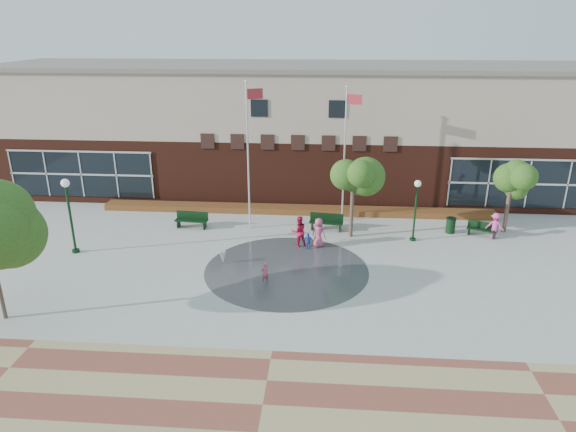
# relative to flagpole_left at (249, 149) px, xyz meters

# --- Properties ---
(ground) EXTENTS (120.00, 120.00, 0.00)m
(ground) POSITION_rel_flagpole_left_xyz_m (2.67, -8.64, -4.97)
(ground) COLOR #666056
(ground) RESTS_ON ground
(plaza_concrete) EXTENTS (46.00, 18.00, 0.01)m
(plaza_concrete) POSITION_rel_flagpole_left_xyz_m (2.67, -4.64, -4.97)
(plaza_concrete) COLOR #A8A8A0
(plaza_concrete) RESTS_ON ground
(paver_band) EXTENTS (46.00, 6.00, 0.01)m
(paver_band) POSITION_rel_flagpole_left_xyz_m (2.67, -15.64, -4.97)
(paver_band) COLOR brown
(paver_band) RESTS_ON ground
(splash_pad) EXTENTS (8.40, 8.40, 0.01)m
(splash_pad) POSITION_rel_flagpole_left_xyz_m (2.67, -5.64, -4.97)
(splash_pad) COLOR #383A3D
(splash_pad) RESTS_ON ground
(library_building) EXTENTS (44.40, 10.40, 9.20)m
(library_building) POSITION_rel_flagpole_left_xyz_m (2.67, 8.84, -0.33)
(library_building) COLOR #4C1F14
(library_building) RESTS_ON ground
(flower_bed) EXTENTS (26.00, 1.20, 0.40)m
(flower_bed) POSITION_rel_flagpole_left_xyz_m (2.67, 2.96, -4.97)
(flower_bed) COLOR #A81815
(flower_bed) RESTS_ON ground
(flagpole_left) EXTENTS (0.99, 0.46, 8.93)m
(flagpole_left) POSITION_rel_flagpole_left_xyz_m (0.00, 0.00, 0.00)
(flagpole_left) COLOR silver
(flagpole_left) RESTS_ON ground
(flagpole_right) EXTENTS (0.99, 0.44, 8.45)m
(flagpole_right) POSITION_rel_flagpole_left_xyz_m (5.71, 1.95, -0.25)
(flagpole_right) COLOR silver
(flagpole_right) RESTS_ON ground
(lamp_left) EXTENTS (0.45, 0.45, 4.23)m
(lamp_left) POSITION_rel_flagpole_left_xyz_m (-9.13, -4.33, -2.35)
(lamp_left) COLOR black
(lamp_left) RESTS_ON ground
(lamp_right) EXTENTS (0.39, 0.39, 3.67)m
(lamp_right) POSITION_rel_flagpole_left_xyz_m (9.70, -1.23, -2.70)
(lamp_right) COLOR black
(lamp_right) RESTS_ON ground
(bench_left) EXTENTS (2.06, 0.72, 1.01)m
(bench_left) POSITION_rel_flagpole_left_xyz_m (-3.65, -0.25, -4.65)
(bench_left) COLOR black
(bench_left) RESTS_ON ground
(bench_mid) EXTENTS (2.10, 0.81, 1.03)m
(bench_mid) POSITION_rel_flagpole_left_xyz_m (4.65, 0.02, -4.64)
(bench_mid) COLOR black
(bench_mid) RESTS_ON ground
(bench_right) EXTENTS (1.75, 1.14, 0.86)m
(bench_right) POSITION_rel_flagpole_left_xyz_m (13.88, -0.24, -4.70)
(bench_right) COLOR black
(bench_right) RESTS_ON ground
(trash_can) EXTENTS (0.59, 0.59, 0.96)m
(trash_can) POSITION_rel_flagpole_left_xyz_m (12.14, 0.17, -4.48)
(trash_can) COLOR black
(trash_can) RESTS_ON ground
(tree_mid) EXTENTS (3.14, 3.14, 5.29)m
(tree_mid) POSITION_rel_flagpole_left_xyz_m (6.12, -0.88, -1.12)
(tree_mid) COLOR #463227
(tree_mid) RESTS_ON ground
(tree_small_right) EXTENTS (2.51, 2.51, 4.29)m
(tree_small_right) POSITION_rel_flagpole_left_xyz_m (15.42, 0.53, -1.84)
(tree_small_right) COLOR #463227
(tree_small_right) RESTS_ON ground
(water_jet_a) EXTENTS (0.34, 0.34, 0.66)m
(water_jet_a) POSITION_rel_flagpole_left_xyz_m (-0.73, -5.13, -4.97)
(water_jet_a) COLOR white
(water_jet_a) RESTS_ON ground
(water_jet_b) EXTENTS (0.18, 0.18, 0.41)m
(water_jet_b) POSITION_rel_flagpole_left_xyz_m (1.80, -6.66, -4.97)
(water_jet_b) COLOR white
(water_jet_b) RESTS_ON ground
(child_splash) EXTENTS (0.47, 0.44, 1.07)m
(child_splash) POSITION_rel_flagpole_left_xyz_m (1.73, -7.04, -4.44)
(child_splash) COLOR #BF4F66
(child_splash) RESTS_ON ground
(adult_red) EXTENTS (1.06, 0.95, 1.82)m
(adult_red) POSITION_rel_flagpole_left_xyz_m (3.12, -2.54, -4.06)
(adult_red) COLOR red
(adult_red) RESTS_ON ground
(adult_pink) EXTENTS (0.98, 0.84, 1.69)m
(adult_pink) POSITION_rel_flagpole_left_xyz_m (4.23, -2.48, -4.13)
(adult_pink) COLOR #C14A71
(adult_pink) RESTS_ON ground
(child_blue) EXTENTS (0.59, 0.28, 0.99)m
(child_blue) POSITION_rel_flagpole_left_xyz_m (3.67, -2.93, -4.48)
(child_blue) COLOR blue
(child_blue) RESTS_ON ground
(person_bench) EXTENTS (1.14, 0.88, 1.56)m
(person_bench) POSITION_rel_flagpole_left_xyz_m (14.53, -0.46, -4.19)
(person_bench) COLOR #EC43A1
(person_bench) RESTS_ON ground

